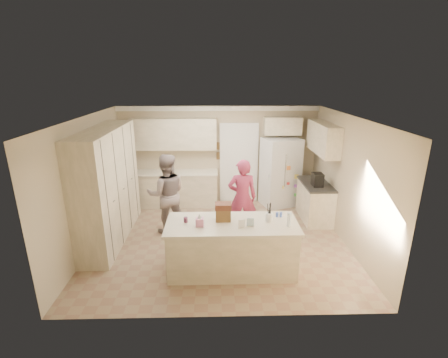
{
  "coord_description": "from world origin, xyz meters",
  "views": [
    {
      "loc": [
        -0.07,
        -6.17,
        3.37
      ],
      "look_at": [
        0.1,
        0.35,
        1.25
      ],
      "focal_mm": 26.0,
      "sensor_mm": 36.0,
      "label": 1
    }
  ],
  "objects_px": {
    "island_base": "(232,248)",
    "tissue_box": "(200,222)",
    "coffee_maker": "(317,180)",
    "utensil_crock": "(269,217)",
    "refrigerator": "(280,172)",
    "dollhouse_body": "(223,215)",
    "teen_boy": "(167,194)",
    "teen_girl": "(242,197)"
  },
  "relations": [
    {
      "from": "refrigerator",
      "to": "teen_boy",
      "type": "height_order",
      "value": "refrigerator"
    },
    {
      "from": "island_base",
      "to": "utensil_crock",
      "type": "relative_size",
      "value": 14.67
    },
    {
      "from": "utensil_crock",
      "to": "dollhouse_body",
      "type": "xyz_separation_m",
      "value": [
        -0.8,
        0.05,
        0.04
      ]
    },
    {
      "from": "teen_boy",
      "to": "coffee_maker",
      "type": "bearing_deg",
      "value": 176.05
    },
    {
      "from": "island_base",
      "to": "utensil_crock",
      "type": "xyz_separation_m",
      "value": [
        0.65,
        0.05,
        0.56
      ]
    },
    {
      "from": "coffee_maker",
      "to": "utensil_crock",
      "type": "xyz_separation_m",
      "value": [
        -1.4,
        -1.85,
        -0.07
      ]
    },
    {
      "from": "teen_boy",
      "to": "refrigerator",
      "type": "bearing_deg",
      "value": -161.14
    },
    {
      "from": "dollhouse_body",
      "to": "utensil_crock",
      "type": "bearing_deg",
      "value": -3.58
    },
    {
      "from": "tissue_box",
      "to": "teen_girl",
      "type": "xyz_separation_m",
      "value": [
        0.84,
        1.5,
        -0.15
      ]
    },
    {
      "from": "island_base",
      "to": "tissue_box",
      "type": "xyz_separation_m",
      "value": [
        -0.55,
        -0.1,
        0.56
      ]
    },
    {
      "from": "coffee_maker",
      "to": "tissue_box",
      "type": "bearing_deg",
      "value": -142.43
    },
    {
      "from": "coffee_maker",
      "to": "teen_girl",
      "type": "distance_m",
      "value": 1.84
    },
    {
      "from": "utensil_crock",
      "to": "dollhouse_body",
      "type": "height_order",
      "value": "dollhouse_body"
    },
    {
      "from": "island_base",
      "to": "tissue_box",
      "type": "relative_size",
      "value": 15.71
    },
    {
      "from": "tissue_box",
      "to": "island_base",
      "type": "bearing_deg",
      "value": 10.3
    },
    {
      "from": "refrigerator",
      "to": "utensil_crock",
      "type": "relative_size",
      "value": 12.0
    },
    {
      "from": "teen_girl",
      "to": "teen_boy",
      "type": "bearing_deg",
      "value": -4.8
    },
    {
      "from": "tissue_box",
      "to": "dollhouse_body",
      "type": "height_order",
      "value": "dollhouse_body"
    },
    {
      "from": "coffee_maker",
      "to": "refrigerator",
      "type": "bearing_deg",
      "value": 118.13
    },
    {
      "from": "coffee_maker",
      "to": "island_base",
      "type": "xyz_separation_m",
      "value": [
        -2.05,
        -1.9,
        -0.63
      ]
    },
    {
      "from": "island_base",
      "to": "teen_girl",
      "type": "bearing_deg",
      "value": 78.31
    },
    {
      "from": "coffee_maker",
      "to": "teen_boy",
      "type": "height_order",
      "value": "teen_boy"
    },
    {
      "from": "refrigerator",
      "to": "coffee_maker",
      "type": "bearing_deg",
      "value": -79.89
    },
    {
      "from": "refrigerator",
      "to": "coffee_maker",
      "type": "distance_m",
      "value": 1.33
    },
    {
      "from": "tissue_box",
      "to": "teen_boy",
      "type": "xyz_separation_m",
      "value": [
        -0.79,
        1.64,
        -0.11
      ]
    },
    {
      "from": "island_base",
      "to": "dollhouse_body",
      "type": "relative_size",
      "value": 8.46
    },
    {
      "from": "refrigerator",
      "to": "dollhouse_body",
      "type": "xyz_separation_m",
      "value": [
        -1.58,
        -2.97,
        0.14
      ]
    },
    {
      "from": "refrigerator",
      "to": "teen_boy",
      "type": "relative_size",
      "value": 1.01
    },
    {
      "from": "teen_boy",
      "to": "teen_girl",
      "type": "relative_size",
      "value": 1.05
    },
    {
      "from": "island_base",
      "to": "tissue_box",
      "type": "height_order",
      "value": "tissue_box"
    },
    {
      "from": "coffee_maker",
      "to": "tissue_box",
      "type": "distance_m",
      "value": 3.28
    },
    {
      "from": "dollhouse_body",
      "to": "refrigerator",
      "type": "bearing_deg",
      "value": 62.01
    },
    {
      "from": "refrigerator",
      "to": "teen_girl",
      "type": "height_order",
      "value": "refrigerator"
    },
    {
      "from": "island_base",
      "to": "utensil_crock",
      "type": "height_order",
      "value": "utensil_crock"
    },
    {
      "from": "refrigerator",
      "to": "utensil_crock",
      "type": "bearing_deg",
      "value": -122.46
    },
    {
      "from": "tissue_box",
      "to": "teen_boy",
      "type": "distance_m",
      "value": 1.82
    },
    {
      "from": "teen_girl",
      "to": "tissue_box",
      "type": "bearing_deg",
      "value": 60.87
    },
    {
      "from": "teen_girl",
      "to": "island_base",
      "type": "bearing_deg",
      "value": 78.42
    },
    {
      "from": "coffee_maker",
      "to": "teen_girl",
      "type": "xyz_separation_m",
      "value": [
        -1.76,
        -0.5,
        -0.22
      ]
    },
    {
      "from": "refrigerator",
      "to": "tissue_box",
      "type": "bearing_deg",
      "value": -140.0
    },
    {
      "from": "refrigerator",
      "to": "coffee_maker",
      "type": "relative_size",
      "value": 6.0
    },
    {
      "from": "coffee_maker",
      "to": "dollhouse_body",
      "type": "distance_m",
      "value": 2.84
    }
  ]
}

